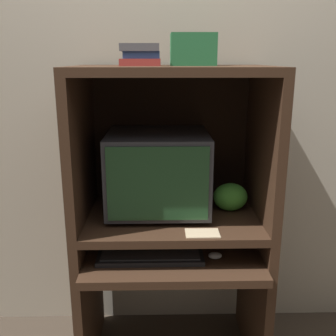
{
  "coord_description": "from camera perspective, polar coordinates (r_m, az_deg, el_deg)",
  "views": [
    {
      "loc": [
        -0.06,
        -1.42,
        1.47
      ],
      "look_at": [
        -0.02,
        0.28,
        1.0
      ],
      "focal_mm": 42.0,
      "sensor_mm": 36.0,
      "label": 1
    }
  ],
  "objects": [
    {
      "name": "desk_base",
      "position": [
        1.98,
        0.62,
        -17.2
      ],
      "size": [
        0.85,
        0.64,
        0.63
      ],
      "color": "#382316",
      "rests_on": "ground_plane"
    },
    {
      "name": "crt_monitor",
      "position": [
        1.82,
        -1.48,
        -0.49
      ],
      "size": [
        0.46,
        0.42,
        0.37
      ],
      "color": "#333338",
      "rests_on": "desk_monitor_shelf"
    },
    {
      "name": "keyboard",
      "position": [
        1.75,
        -2.56,
        -12.55
      ],
      "size": [
        0.46,
        0.16,
        0.03
      ],
      "color": "black",
      "rests_on": "desk_base"
    },
    {
      "name": "desk_monitor_shelf",
      "position": [
        1.86,
        0.61,
        -7.59
      ],
      "size": [
        0.85,
        0.57,
        0.14
      ],
      "color": "#382316",
      "rests_on": "desk_base"
    },
    {
      "name": "paper_card",
      "position": [
        1.65,
        5.01,
        -9.41
      ],
      "size": [
        0.14,
        0.09,
        0.0
      ],
      "color": "#CCB28C",
      "rests_on": "desk_monitor_shelf"
    },
    {
      "name": "mouse",
      "position": [
        1.76,
        6.84,
        -12.51
      ],
      "size": [
        0.06,
        0.04,
        0.03
      ],
      "color": "#B7B7B7",
      "rests_on": "desk_base"
    },
    {
      "name": "hutch_upper",
      "position": [
        1.76,
        0.62,
        6.83
      ],
      "size": [
        0.85,
        0.57,
        0.67
      ],
      "color": "#382316",
      "rests_on": "desk_monitor_shelf"
    },
    {
      "name": "storage_box",
      "position": [
        1.74,
        3.61,
        16.77
      ],
      "size": [
        0.19,
        0.16,
        0.13
      ],
      "color": "#236638",
      "rests_on": "hutch_upper"
    },
    {
      "name": "snack_bag",
      "position": [
        1.89,
        9.04,
        -4.16
      ],
      "size": [
        0.16,
        0.12,
        0.13
      ],
      "color": "green",
      "rests_on": "desk_monitor_shelf"
    },
    {
      "name": "wall_back",
      "position": [
        2.06,
        0.34,
        10.78
      ],
      "size": [
        6.0,
        0.06,
        2.6
      ],
      "color": "#B2A893",
      "rests_on": "ground_plane"
    },
    {
      "name": "book_stack",
      "position": [
        1.68,
        -4.01,
        16.0
      ],
      "size": [
        0.17,
        0.12,
        0.09
      ],
      "color": "maroon",
      "rests_on": "hutch_upper"
    }
  ]
}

